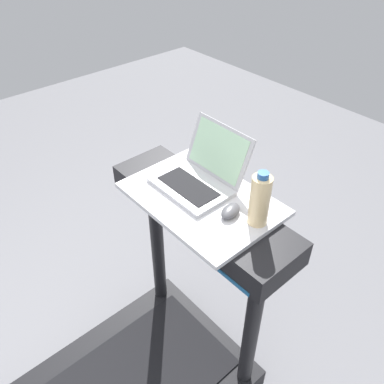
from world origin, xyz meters
name	(u,v)px	position (x,y,z in m)	size (l,w,h in m)	color
desk_board	(201,199)	(0.00, 0.70, 1.10)	(0.62, 0.43, 0.02)	silver
laptop	(200,174)	(-0.07, 0.76, 1.15)	(0.32, 0.31, 0.23)	#B7B7BC
computer_mouse	(231,211)	(0.15, 0.71, 1.12)	(0.06, 0.10, 0.03)	#4C4C51
water_bottle	(260,200)	(0.25, 0.76, 1.21)	(0.08, 0.08, 0.23)	beige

